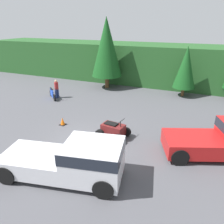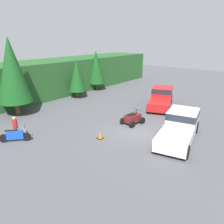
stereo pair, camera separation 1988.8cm
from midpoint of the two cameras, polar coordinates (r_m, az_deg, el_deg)
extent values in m
plane|color=#4C4C51|center=(12.24, -24.11, -18.03)|extent=(80.00, 80.00, 0.00)
cube|color=#235123|center=(25.99, -41.55, 3.44)|extent=(44.00, 6.00, 4.42)
cylinder|color=brown|center=(21.79, -47.97, -4.59)|extent=(0.44, 0.44, 1.33)
cone|color=#144719|center=(21.01, -50.40, 4.78)|extent=(3.25, 3.25, 6.06)
cylinder|color=brown|center=(23.51, -28.32, 0.30)|extent=(0.29, 0.29, 0.87)
cone|color=#144719|center=(22.95, -29.25, 5.99)|extent=(2.12, 2.12, 3.94)
cylinder|color=brown|center=(26.40, -20.10, 3.44)|extent=(0.33, 0.33, 1.00)
cone|color=#144719|center=(25.85, -20.80, 9.38)|extent=(2.45, 2.45, 4.56)
cube|color=red|center=(17.96, -3.51, -0.46)|extent=(3.08, 2.90, 1.66)
cube|color=#1E232D|center=(17.79, -3.54, 1.19)|extent=(3.11, 2.93, 0.53)
cube|color=red|center=(15.76, -7.03, -5.04)|extent=(3.59, 3.10, 0.83)
cylinder|color=black|center=(19.08, -5.57, -1.32)|extent=(0.96, 0.60, 0.92)
cylinder|color=black|center=(18.43, 0.11, -1.96)|extent=(0.96, 0.60, 0.92)
cylinder|color=black|center=(15.53, -11.74, -6.54)|extent=(0.96, 0.60, 0.92)
cylinder|color=black|center=(14.73, -4.92, -7.65)|extent=(0.96, 0.60, 0.92)
cube|color=silver|center=(10.61, -7.23, -15.37)|extent=(2.94, 2.62, 1.66)
cube|color=#1E232D|center=(10.31, -7.36, -12.88)|extent=(2.96, 2.64, 0.53)
cube|color=silver|center=(9.23, -18.15, -25.86)|extent=(3.50, 2.74, 0.83)
cylinder|color=black|center=(11.90, -9.28, -14.88)|extent=(0.96, 0.46, 0.92)
cylinder|color=black|center=(11.02, -0.52, -17.70)|extent=(0.96, 0.46, 0.92)
cylinder|color=black|center=(9.57, -27.30, -27.06)|extent=(0.96, 0.46, 0.92)
cylinder|color=black|center=(8.44, -17.74, -33.38)|extent=(0.96, 0.46, 0.92)
cylinder|color=black|center=(16.46, -55.16, -13.95)|extent=(0.54, 0.49, 0.63)
cylinder|color=black|center=(17.61, -58.85, -13.33)|extent=(0.54, 0.49, 0.63)
cube|color=blue|center=(16.95, -57.27, -13.00)|extent=(0.99, 0.89, 0.68)
cylinder|color=#B7B7BC|center=(16.34, -55.67, -12.70)|extent=(0.26, 0.23, 0.78)
cylinder|color=black|center=(16.19, -56.06, -11.44)|extent=(0.42, 0.48, 0.04)
cube|color=black|center=(16.95, -58.08, -11.82)|extent=(0.74, 0.67, 0.06)
cylinder|color=black|center=(14.23, -20.46, -10.68)|extent=(0.60, 0.30, 0.57)
cylinder|color=black|center=(13.35, -18.54, -12.52)|extent=(0.60, 0.30, 0.57)
cylinder|color=black|center=(13.88, -25.60, -12.21)|extent=(0.60, 0.30, 0.57)
cylinder|color=black|center=(12.97, -24.02, -14.24)|extent=(0.60, 0.30, 0.57)
cube|color=#5B1919|center=(13.47, -22.28, -11.47)|extent=(1.51, 1.02, 0.64)
cylinder|color=black|center=(13.39, -20.47, -9.00)|extent=(0.06, 0.06, 0.35)
cylinder|color=black|center=(13.31, -20.55, -8.33)|extent=(0.17, 1.01, 0.04)
cube|color=black|center=(13.26, -23.07, -10.30)|extent=(0.87, 0.59, 0.08)
cylinder|color=navy|center=(17.31, -55.97, -12.42)|extent=(0.25, 0.25, 0.88)
cylinder|color=navy|center=(17.16, -56.30, -12.74)|extent=(0.25, 0.25, 0.88)
cylinder|color=maroon|center=(16.96, -56.85, -10.28)|extent=(0.49, 0.49, 0.66)
sphere|color=tan|center=(16.81, -57.27, -8.90)|extent=(0.32, 0.32, 0.24)
cube|color=black|center=(12.96, -38.83, -18.62)|extent=(0.42, 0.42, 0.03)
cone|color=orange|center=(12.82, -39.08, -17.67)|extent=(0.32, 0.32, 0.55)
camera|label=1|loc=(9.94, 44.58, 12.46)|focal=35.00mm
camera|label=2|loc=(9.94, -135.42, -12.46)|focal=35.00mm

